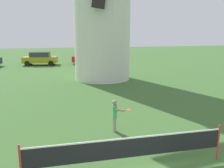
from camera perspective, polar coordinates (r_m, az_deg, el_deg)
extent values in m
cylinder|color=silver|center=(20.11, -2.38, 17.70)|extent=(4.50, 4.50, 11.60)
cylinder|color=red|center=(6.79, -20.68, -17.31)|extent=(0.06, 0.06, 1.10)
cylinder|color=red|center=(8.17, 23.61, -12.39)|extent=(0.06, 0.06, 1.10)
cube|color=black|center=(6.91, 3.91, -14.80)|extent=(5.59, 0.01, 0.55)
cube|color=white|center=(6.78, 3.94, -12.58)|extent=(5.59, 0.02, 0.04)
cylinder|color=#9E937F|center=(9.66, 0.49, -9.28)|extent=(0.11, 0.11, 0.57)
cylinder|color=#9E937F|center=(9.53, 0.64, -9.58)|extent=(0.11, 0.11, 0.57)
cube|color=#4CB266|center=(9.41, 0.57, -6.36)|extent=(0.17, 0.29, 0.51)
sphere|color=tan|center=(9.31, 0.58, -4.35)|extent=(0.19, 0.19, 0.19)
cylinder|color=tan|center=(9.58, 0.38, -6.14)|extent=(0.08, 0.08, 0.38)
cylinder|color=tan|center=(9.26, 1.80, -6.16)|extent=(0.39, 0.11, 0.15)
cylinder|color=#D84C33|center=(9.29, 2.72, -6.11)|extent=(0.22, 0.04, 0.04)
ellipsoid|color=#D84C33|center=(9.34, 4.05, -6.03)|extent=(0.20, 0.25, 0.03)
cube|color=#999919|center=(30.24, -16.48, 5.51)|extent=(4.13, 2.18, 0.70)
cube|color=#2D333D|center=(30.18, -16.55, 6.70)|extent=(2.38, 1.76, 0.56)
cylinder|color=black|center=(30.90, -13.71, 5.13)|extent=(0.62, 0.25, 0.60)
cylinder|color=black|center=(29.23, -14.14, 4.74)|extent=(0.62, 0.25, 0.60)
cylinder|color=black|center=(31.38, -18.58, 4.95)|extent=(0.62, 0.25, 0.60)
cylinder|color=black|center=(29.73, -19.28, 4.55)|extent=(0.62, 0.25, 0.60)
cube|color=red|center=(30.21, -5.43, 5.94)|extent=(4.29, 2.31, 0.70)
cube|color=#2D333D|center=(30.15, -5.46, 7.13)|extent=(2.48, 1.83, 0.56)
cylinder|color=black|center=(31.09, -2.83, 5.50)|extent=(0.62, 0.27, 0.60)
cylinder|color=black|center=(29.40, -2.74, 5.13)|extent=(0.62, 0.27, 0.60)
cylinder|color=black|center=(31.15, -7.95, 5.41)|extent=(0.62, 0.27, 0.60)
cylinder|color=black|center=(29.46, -8.15, 5.04)|extent=(0.62, 0.27, 0.60)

